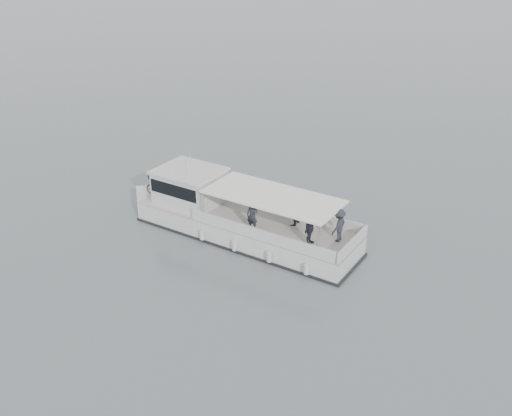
# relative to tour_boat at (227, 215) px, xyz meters

# --- Properties ---
(ground) EXTENTS (1400.00, 1400.00, 0.00)m
(ground) POSITION_rel_tour_boat_xyz_m (-1.72, -3.12, -0.87)
(ground) COLOR #556065
(ground) RESTS_ON ground
(tour_boat) EXTENTS (12.22, 7.23, 5.29)m
(tour_boat) POSITION_rel_tour_boat_xyz_m (0.00, 0.00, 0.00)
(tour_boat) COLOR silver
(tour_boat) RESTS_ON ground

